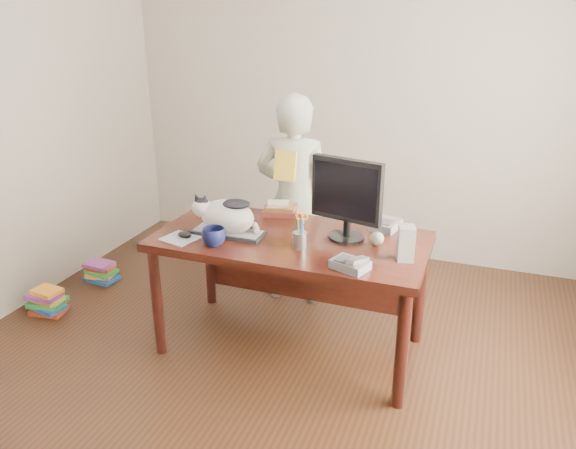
% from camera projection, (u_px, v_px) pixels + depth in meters
% --- Properties ---
extents(room, '(4.50, 4.50, 4.50)m').
position_uv_depth(room, '(247.00, 164.00, 2.57)').
color(room, black).
rests_on(room, ground).
extents(desk, '(1.60, 0.80, 0.75)m').
position_uv_depth(desk, '(295.00, 255.00, 3.44)').
color(desk, black).
rests_on(desk, ground).
extents(keyboard, '(0.44, 0.17, 0.03)m').
position_uv_depth(keyboard, '(228.00, 233.00, 3.35)').
color(keyboard, black).
rests_on(keyboard, desk).
extents(cat, '(0.43, 0.22, 0.24)m').
position_uv_depth(cat, '(225.00, 215.00, 3.31)').
color(cat, white).
rests_on(cat, keyboard).
extents(monitor, '(0.43, 0.25, 0.49)m').
position_uv_depth(monitor, '(347.00, 195.00, 3.19)').
color(monitor, black).
rests_on(monitor, desk).
extents(pen_cup, '(0.10, 0.10, 0.21)m').
position_uv_depth(pen_cup, '(300.00, 238.00, 3.15)').
color(pen_cup, gray).
rests_on(pen_cup, desk).
extents(mousepad, '(0.23, 0.22, 0.00)m').
position_uv_depth(mousepad, '(180.00, 238.00, 3.30)').
color(mousepad, '#B6B9C3').
rests_on(mousepad, desk).
extents(mouse, '(0.10, 0.08, 0.04)m').
position_uv_depth(mouse, '(185.00, 235.00, 3.30)').
color(mouse, black).
rests_on(mouse, mousepad).
extents(coffee_mug, '(0.19, 0.19, 0.11)m').
position_uv_depth(coffee_mug, '(214.00, 237.00, 3.18)').
color(coffee_mug, black).
rests_on(coffee_mug, desk).
extents(phone, '(0.22, 0.19, 0.08)m').
position_uv_depth(phone, '(351.00, 264.00, 2.91)').
color(phone, slate).
rests_on(phone, desk).
extents(speaker, '(0.11, 0.11, 0.19)m').
position_uv_depth(speaker, '(406.00, 243.00, 2.99)').
color(speaker, gray).
rests_on(speaker, desk).
extents(baseball, '(0.08, 0.08, 0.08)m').
position_uv_depth(baseball, '(377.00, 239.00, 3.19)').
color(baseball, silver).
rests_on(baseball, desk).
extents(book_stack, '(0.25, 0.21, 0.08)m').
position_uv_depth(book_stack, '(280.00, 209.00, 3.67)').
color(book_stack, '#4C1A14').
rests_on(book_stack, desk).
extents(calculator, '(0.18, 0.22, 0.06)m').
position_uv_depth(calculator, '(386.00, 225.00, 3.43)').
color(calculator, slate).
rests_on(calculator, desk).
extents(person, '(0.56, 0.38, 1.50)m').
position_uv_depth(person, '(294.00, 201.00, 3.92)').
color(person, white).
rests_on(person, ground).
extents(held_book, '(0.15, 0.09, 0.20)m').
position_uv_depth(held_book, '(285.00, 166.00, 3.67)').
color(held_book, gold).
rests_on(held_book, person).
extents(book_pile_a, '(0.27, 0.22, 0.18)m').
position_uv_depth(book_pile_a, '(47.00, 301.00, 3.95)').
color(book_pile_a, '#9F3116').
rests_on(book_pile_a, ground).
extents(book_pile_b, '(0.26, 0.20, 0.15)m').
position_uv_depth(book_pile_b, '(101.00, 272.00, 4.42)').
color(book_pile_b, '#1A4C9F').
rests_on(book_pile_b, ground).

